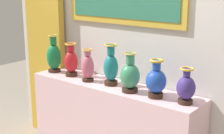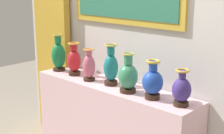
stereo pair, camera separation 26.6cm
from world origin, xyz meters
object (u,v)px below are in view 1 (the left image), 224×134
object	(u,v)px
vase_teal	(111,67)
vase_indigo	(186,88)
vase_crimson	(71,61)
vase_jade	(130,76)
vase_rose	(88,67)
vase_sapphire	(156,81)
vase_emerald	(54,56)

from	to	relation	value
vase_teal	vase_indigo	xyz separation A→B (m)	(0.79, -0.01, -0.04)
vase_crimson	vase_jade	bearing A→B (deg)	-2.78
vase_teal	vase_rose	bearing A→B (deg)	-169.87
vase_sapphire	vase_indigo	size ratio (longest dim) A/B	1.12
vase_rose	vase_indigo	world-z (taller)	vase_rose
vase_crimson	vase_jade	xyz separation A→B (m)	(0.78, -0.04, -0.01)
vase_rose	vase_indigo	bearing A→B (deg)	1.77
vase_rose	vase_sapphire	xyz separation A→B (m)	(0.78, 0.01, 0.00)
vase_crimson	vase_rose	distance (m)	0.27
vase_emerald	vase_sapphire	xyz separation A→B (m)	(1.31, -0.03, -0.03)
vase_crimson	vase_sapphire	size ratio (longest dim) A/B	1.04
vase_rose	vase_sapphire	distance (m)	0.78
vase_rose	vase_indigo	size ratio (longest dim) A/B	1.08
vase_rose	vase_crimson	bearing A→B (deg)	173.12
vase_jade	vase_sapphire	bearing A→B (deg)	2.84
vase_rose	vase_sapphire	size ratio (longest dim) A/B	0.97
vase_emerald	vase_jade	world-z (taller)	vase_emerald
vase_crimson	vase_rose	world-z (taller)	vase_crimson
vase_sapphire	vase_jade	bearing A→B (deg)	-177.16
vase_rose	vase_jade	world-z (taller)	vase_jade
vase_teal	vase_jade	world-z (taller)	vase_teal
vase_emerald	vase_sapphire	size ratio (longest dim) A/B	1.21
vase_jade	vase_sapphire	distance (m)	0.26
vase_emerald	vase_indigo	world-z (taller)	vase_emerald
vase_sapphire	vase_indigo	world-z (taller)	vase_sapphire
vase_jade	vase_rose	bearing A→B (deg)	179.32
vase_teal	vase_indigo	size ratio (longest dim) A/B	1.32
vase_emerald	vase_rose	world-z (taller)	vase_emerald
vase_crimson	vase_sapphire	xyz separation A→B (m)	(1.05, -0.03, -0.01)
vase_emerald	vase_teal	distance (m)	0.79
vase_crimson	vase_jade	world-z (taller)	vase_jade
vase_emerald	vase_jade	size ratio (longest dim) A/B	1.14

